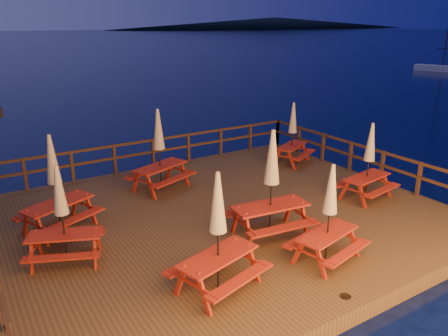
% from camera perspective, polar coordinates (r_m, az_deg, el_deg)
% --- Properties ---
extents(ground, '(500.00, 500.00, 0.00)m').
position_cam_1_polar(ground, '(12.60, -0.15, -7.65)').
color(ground, black).
rests_on(ground, ground).
extents(deck, '(12.00, 10.00, 0.40)m').
position_cam_1_polar(deck, '(12.51, -0.15, -6.83)').
color(deck, '#4B2F18').
rests_on(deck, ground).
extents(deck_piles, '(11.44, 9.44, 1.40)m').
position_cam_1_polar(deck_piles, '(12.74, -0.15, -8.86)').
color(deck_piles, '#321D0F').
rests_on(deck_piles, ground).
extents(railing, '(11.80, 9.75, 1.10)m').
position_cam_1_polar(railing, '(13.57, -4.14, -0.38)').
color(railing, '#321D0F').
rests_on(railing, deck).
extents(headland_right, '(230.40, 86.40, 7.00)m').
position_cam_1_polar(headland_right, '(306.38, 6.74, 18.32)').
color(headland_right, black).
rests_on(headland_right, ground).
extents(sailboat, '(3.31, 6.72, 9.99)m').
position_cam_1_polar(sailboat, '(56.36, 27.00, 11.46)').
color(sailboat, silver).
rests_on(sailboat, ground).
extents(picnic_table_0, '(2.05, 1.92, 2.32)m').
position_cam_1_polar(picnic_table_0, '(16.63, 8.93, 4.65)').
color(picnic_table_0, maroon).
rests_on(picnic_table_0, deck).
extents(picnic_table_1, '(1.86, 1.64, 2.31)m').
position_cam_1_polar(picnic_table_1, '(9.94, 13.61, -5.60)').
color(picnic_table_1, maroon).
rests_on(picnic_table_1, deck).
extents(picnic_table_2, '(2.24, 2.08, 2.57)m').
position_cam_1_polar(picnic_table_2, '(11.81, -21.23, -1.72)').
color(picnic_table_2, maroon).
rests_on(picnic_table_2, deck).
extents(picnic_table_3, '(2.25, 2.06, 2.62)m').
position_cam_1_polar(picnic_table_3, '(13.94, -8.46, 2.56)').
color(picnic_table_3, maroon).
rests_on(picnic_table_3, deck).
extents(picnic_table_4, '(2.10, 1.81, 2.75)m').
position_cam_1_polar(picnic_table_4, '(10.77, 6.21, -1.89)').
color(picnic_table_4, maroon).
rests_on(picnic_table_4, deck).
extents(picnic_table_5, '(1.84, 1.59, 2.36)m').
position_cam_1_polar(picnic_table_5, '(13.79, 18.40, 1.01)').
color(picnic_table_5, maroon).
rests_on(picnic_table_5, deck).
extents(picnic_table_6, '(2.00, 1.86, 2.30)m').
position_cam_1_polar(picnic_table_6, '(10.25, -20.43, -5.54)').
color(picnic_table_6, maroon).
rests_on(picnic_table_6, deck).
extents(picnic_table_7, '(2.08, 1.87, 2.52)m').
position_cam_1_polar(picnic_table_7, '(8.62, -0.79, -8.15)').
color(picnic_table_7, maroon).
rests_on(picnic_table_7, deck).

